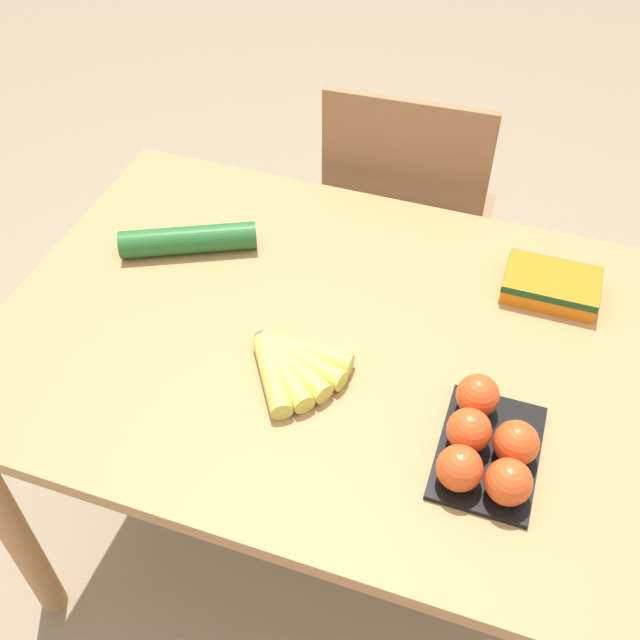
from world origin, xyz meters
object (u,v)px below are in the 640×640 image
chair (405,231)px  cucumber_near (188,240)px  banana_bunch (290,364)px  tomato_pack (486,444)px  carrot_bag (551,284)px

chair → cucumber_near: 0.68m
banana_bunch → cucumber_near: cucumber_near is taller
tomato_pack → cucumber_near: bearing=155.0°
banana_bunch → carrot_bag: bearing=40.8°
carrot_bag → tomato_pack: bearing=-97.1°
tomato_pack → carrot_bag: size_ratio=1.29×
chair → banana_bunch: chair is taller
carrot_bag → chair: bearing=132.3°
chair → carrot_bag: 0.62m
cucumber_near → chair: bearing=56.2°
chair → banana_bunch: size_ratio=5.07×
banana_bunch → tomato_pack: 0.36m
banana_bunch → cucumber_near: 0.39m
chair → carrot_bag: chair is taller
tomato_pack → cucumber_near: (-0.66, 0.31, -0.01)m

